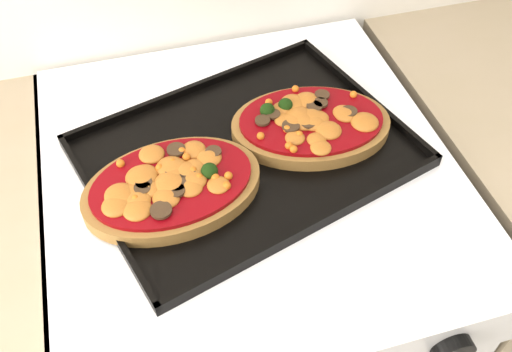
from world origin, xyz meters
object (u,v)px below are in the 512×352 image
object	(u,v)px
baking_tray	(247,150)
pizza_right	(311,123)
pizza_left	(172,185)
stove	(249,309)

from	to	relation	value
baking_tray	pizza_right	world-z (taller)	pizza_right
pizza_left	baking_tray	bearing A→B (deg)	23.16
baking_tray	pizza_left	size ratio (longest dim) A/B	1.84
stove	pizza_right	distance (m)	0.49
pizza_right	stove	bearing A→B (deg)	-170.55
pizza_left	stove	bearing A→B (deg)	21.73
pizza_left	pizza_right	xyz separation A→B (m)	(0.22, 0.06, -0.00)
baking_tray	stove	bearing A→B (deg)	-120.79
stove	baking_tray	xyz separation A→B (m)	(0.00, 0.00, 0.47)
stove	pizza_left	xyz separation A→B (m)	(-0.12, -0.05, 0.48)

